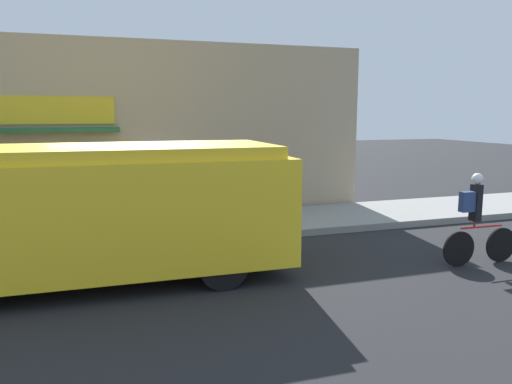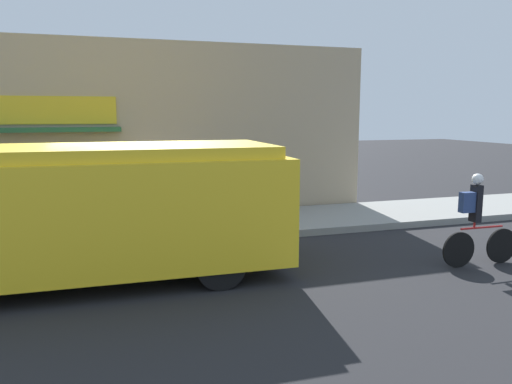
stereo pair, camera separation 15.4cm
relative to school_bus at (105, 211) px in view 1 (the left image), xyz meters
The scene contains 6 objects.
ground_plane 2.00m from the school_bus, 77.96° to the left, with size 70.00×70.00×0.00m, color #232326.
sidewalk 3.14m from the school_bus, 83.40° to the left, with size 28.00×2.68×0.16m.
storefront 4.55m from the school_bus, 86.08° to the left, with size 13.50×0.78×4.51m.
school_bus is the anchor object (origin of this frame).
cyclist 6.49m from the school_bus, 11.65° to the right, with size 1.59×0.20×1.68m.
trash_bin 5.35m from the school_bus, 41.21° to the left, with size 0.53×0.53×0.91m.
Camera 1 is at (-0.53, -9.94, 2.73)m, focal length 35.00 mm.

